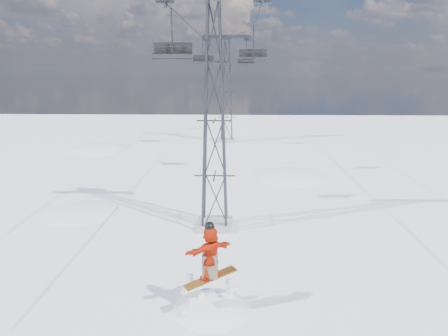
% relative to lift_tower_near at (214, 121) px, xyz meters
% --- Properties ---
extents(ground, '(120.00, 120.00, 0.00)m').
position_rel_lift_tower_near_xyz_m(ground, '(-0.80, -8.00, -5.47)').
color(ground, white).
rests_on(ground, ground).
extents(snow_terrain, '(39.00, 37.00, 22.00)m').
position_rel_lift_tower_near_xyz_m(snow_terrain, '(-5.57, 13.24, -15.06)').
color(snow_terrain, white).
rests_on(snow_terrain, ground).
extents(lift_tower_near, '(5.20, 1.80, 11.43)m').
position_rel_lift_tower_near_xyz_m(lift_tower_near, '(0.00, 0.00, 0.00)').
color(lift_tower_near, '#999999').
rests_on(lift_tower_near, ground).
extents(lift_tower_far, '(5.20, 1.80, 11.43)m').
position_rel_lift_tower_near_xyz_m(lift_tower_far, '(0.00, 25.00, 0.00)').
color(lift_tower_far, '#999999').
rests_on(lift_tower_far, ground).
extents(haul_cables, '(4.46, 51.00, 0.06)m').
position_rel_lift_tower_near_xyz_m(haul_cables, '(0.00, 11.50, 5.38)').
color(haul_cables, black).
rests_on(haul_cables, ground).
extents(lift_chair_near, '(1.98, 0.57, 2.46)m').
position_rel_lift_tower_near_xyz_m(lift_chair_near, '(-2.20, 1.80, 3.41)').
color(lift_chair_near, black).
rests_on(lift_chair_near, ground).
extents(lift_chair_mid, '(1.94, 0.56, 2.41)m').
position_rel_lift_tower_near_xyz_m(lift_chair_mid, '(2.20, 9.57, 3.45)').
color(lift_chair_mid, black).
rests_on(lift_chair_mid, ground).
extents(lift_chair_far, '(1.99, 0.57, 2.47)m').
position_rel_lift_tower_near_xyz_m(lift_chair_far, '(-2.20, 20.69, 3.40)').
color(lift_chair_far, black).
rests_on(lift_chair_far, ground).
extents(lift_chair_extra, '(2.05, 0.59, 2.54)m').
position_rel_lift_tower_near_xyz_m(lift_chair_extra, '(2.20, 31.12, 3.35)').
color(lift_chair_extra, black).
rests_on(lift_chair_extra, ground).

